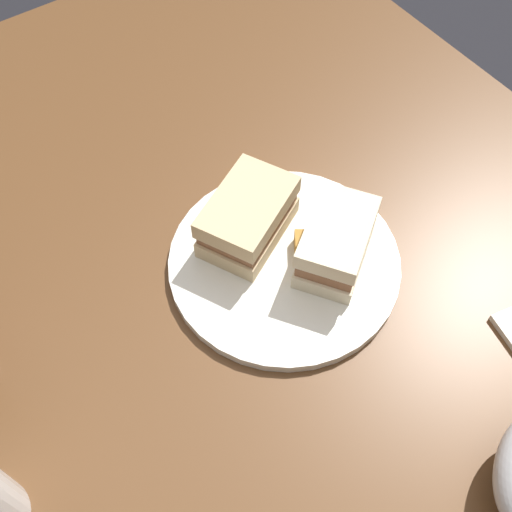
# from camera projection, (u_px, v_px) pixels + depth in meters

# --- Properties ---
(ground_plane) EXTENTS (6.00, 6.00, 0.00)m
(ground_plane) POSITION_uv_depth(u_px,v_px,m) (241.00, 462.00, 1.32)
(ground_plane) COLOR black
(dining_table) EXTENTS (1.13, 0.96, 0.74)m
(dining_table) POSITION_uv_depth(u_px,v_px,m) (236.00, 398.00, 1.01)
(dining_table) COLOR brown
(dining_table) RESTS_ON ground
(plate) EXTENTS (0.26, 0.26, 0.01)m
(plate) POSITION_uv_depth(u_px,v_px,m) (284.00, 262.00, 0.70)
(plate) COLOR silver
(plate) RESTS_ON dining_table
(sandwich_half_left) EXTENTS (0.11, 0.12, 0.06)m
(sandwich_half_left) POSITION_uv_depth(u_px,v_px,m) (336.00, 243.00, 0.67)
(sandwich_half_left) COLOR beige
(sandwich_half_left) RESTS_ON plate
(sandwich_half_right) EXTENTS (0.12, 0.13, 0.06)m
(sandwich_half_right) POSITION_uv_depth(u_px,v_px,m) (248.00, 217.00, 0.69)
(sandwich_half_right) COLOR #CCB284
(sandwich_half_right) RESTS_ON plate
(potato_wedge_front) EXTENTS (0.04, 0.05, 0.02)m
(potato_wedge_front) POSITION_uv_depth(u_px,v_px,m) (261.00, 213.00, 0.72)
(potato_wedge_front) COLOR #AD702D
(potato_wedge_front) RESTS_ON plate
(potato_wedge_middle) EXTENTS (0.03, 0.04, 0.02)m
(potato_wedge_middle) POSITION_uv_depth(u_px,v_px,m) (353.00, 230.00, 0.70)
(potato_wedge_middle) COLOR #B77F33
(potato_wedge_middle) RESTS_ON plate
(potato_wedge_back) EXTENTS (0.05, 0.06, 0.02)m
(potato_wedge_back) POSITION_uv_depth(u_px,v_px,m) (320.00, 243.00, 0.69)
(potato_wedge_back) COLOR #B77F33
(potato_wedge_back) RESTS_ON plate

